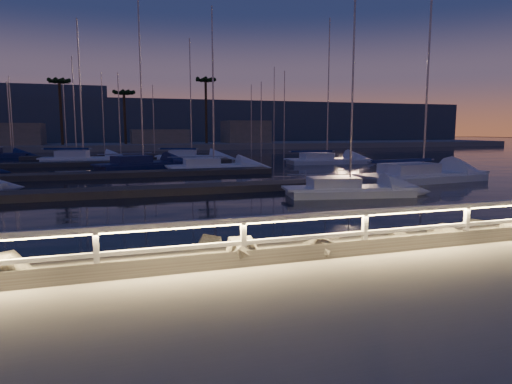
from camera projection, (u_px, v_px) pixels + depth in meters
ground at (198, 270)px, 9.59m from camera, size 400.00×400.00×0.00m
harbor_water at (126, 175)px, 39.04m from camera, size 400.00×440.00×0.60m
guard_rail at (194, 234)px, 9.46m from camera, size 44.11×0.12×1.06m
riprap at (87, 271)px, 9.79m from camera, size 28.63×3.14×1.46m
floating_docks at (125, 167)px, 40.17m from camera, size 22.00×36.00×0.40m
far_shore at (113, 145)px, 79.06m from camera, size 160.00×14.00×5.20m
palm_left at (59, 84)px, 73.31m from camera, size 3.00×3.00×11.20m
palm_center at (124, 95)px, 77.58m from camera, size 3.00×3.00×9.70m
palm_right at (206, 83)px, 80.74m from camera, size 3.00×3.00×12.20m
distant_hills at (25, 123)px, 127.54m from camera, size 230.00×37.50×18.00m
sailboat_c at (346, 189)px, 24.19m from camera, size 7.30×3.34×11.96m
sailboat_d at (420, 175)px, 30.77m from camera, size 10.13×4.14×16.64m
sailboat_g at (141, 164)px, 40.71m from camera, size 8.92×5.51×14.71m
sailboat_h at (211, 166)px, 38.77m from camera, size 8.11×2.62×13.60m
sailboat_k at (190, 157)px, 52.15m from camera, size 8.30×4.96×13.65m
sailboat_l at (325, 160)px, 46.75m from camera, size 8.77×3.20×14.53m
sailboat_n at (81, 159)px, 47.67m from camera, size 8.98×4.11×14.78m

